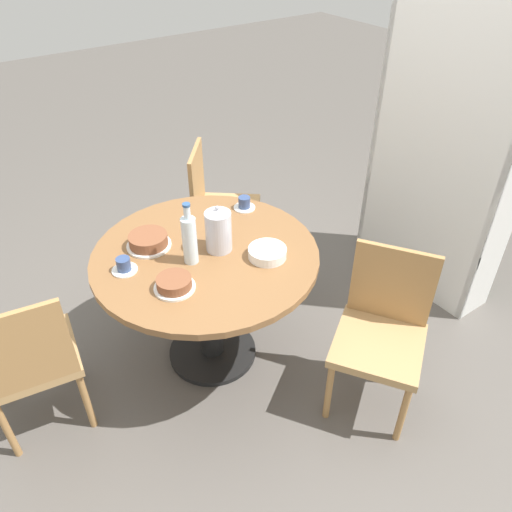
{
  "coord_description": "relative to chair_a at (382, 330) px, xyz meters",
  "views": [
    {
      "loc": [
        1.78,
        -0.95,
        2.21
      ],
      "look_at": [
        0.0,
        0.31,
        0.58
      ],
      "focal_mm": 35.0,
      "sensor_mm": 36.0,
      "label": 1
    }
  ],
  "objects": [
    {
      "name": "bookshelf",
      "position": [
        -0.51,
        0.98,
        0.5
      ],
      "size": [
        0.92,
        0.28,
        1.94
      ],
      "rotation": [
        0.0,
        0.0,
        3.14
      ],
      "color": "silver",
      "rests_on": "ground_plane"
    },
    {
      "name": "cup_b",
      "position": [
        -0.82,
        -0.94,
        0.3
      ],
      "size": [
        0.12,
        0.12,
        0.07
      ],
      "color": "white",
      "rests_on": "dining_table"
    },
    {
      "name": "dining_table",
      "position": [
        -0.72,
        -0.55,
        0.11
      ],
      "size": [
        1.14,
        1.14,
        0.73
      ],
      "color": "black",
      "rests_on": "ground_plane"
    },
    {
      "name": "water_bottle",
      "position": [
        -0.7,
        -0.64,
        0.4
      ],
      "size": [
        0.07,
        0.07,
        0.32
      ],
      "color": "silver",
      "rests_on": "dining_table"
    },
    {
      "name": "chair_b",
      "position": [
        -1.47,
        -0.03,
        0.0
      ],
      "size": [
        0.59,
        0.59,
        0.86
      ],
      "rotation": [
        0.0,
        0.0,
        2.46
      ],
      "color": "#A87A47",
      "rests_on": "ground_plane"
    },
    {
      "name": "chair_c",
      "position": [
        -0.8,
        -1.46,
        0.0
      ],
      "size": [
        0.48,
        0.48,
        0.86
      ],
      "rotation": [
        0.0,
        0.0,
        4.56
      ],
      "color": "#A87A47",
      "rests_on": "ground_plane"
    },
    {
      "name": "plate_stack",
      "position": [
        -0.52,
        -0.32,
        0.3
      ],
      "size": [
        0.19,
        0.19,
        0.05
      ],
      "color": "white",
      "rests_on": "dining_table"
    },
    {
      "name": "coffee_pot",
      "position": [
        -0.71,
        -0.48,
        0.39
      ],
      "size": [
        0.13,
        0.13,
        0.25
      ],
      "color": "silver",
      "rests_on": "dining_table"
    },
    {
      "name": "chair_a",
      "position": [
        0.0,
        0.0,
        0.0
      ],
      "size": [
        0.58,
        0.58,
        0.86
      ],
      "rotation": [
        0.0,
        0.0,
        0.58
      ],
      "color": "#A87A47",
      "rests_on": "ground_plane"
    },
    {
      "name": "ground_plane",
      "position": [
        -0.72,
        -0.55,
        -0.46
      ],
      "size": [
        14.0,
        14.0,
        0.0
      ],
      "primitive_type": "plane",
      "color": "#56514C"
    },
    {
      "name": "cake_main",
      "position": [
        -0.94,
        -0.76,
        0.3
      ],
      "size": [
        0.23,
        0.23,
        0.07
      ],
      "color": "white",
      "rests_on": "dining_table"
    },
    {
      "name": "cup_a",
      "position": [
        -0.96,
        -0.15,
        0.3
      ],
      "size": [
        0.12,
        0.12,
        0.07
      ],
      "color": "white",
      "rests_on": "dining_table"
    },
    {
      "name": "cake_second",
      "position": [
        -0.57,
        -0.81,
        0.3
      ],
      "size": [
        0.19,
        0.19,
        0.06
      ],
      "color": "white",
      "rests_on": "dining_table"
    }
  ]
}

